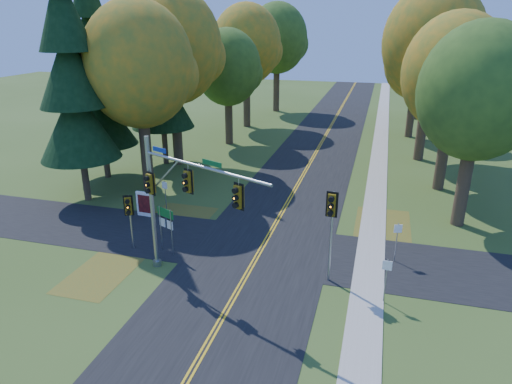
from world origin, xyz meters
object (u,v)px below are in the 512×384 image
(east_signal_pole, at_px, (331,215))
(route_sign_cluster, at_px, (166,221))
(traffic_mast, at_px, (176,194))
(info_kiosk, at_px, (145,204))

(east_signal_pole, xyz_separation_m, route_sign_cluster, (-9.28, 0.75, -1.80))
(traffic_mast, height_order, east_signal_pole, traffic_mast)
(traffic_mast, bearing_deg, route_sign_cluster, 152.02)
(info_kiosk, bearing_deg, traffic_mast, -46.15)
(east_signal_pole, height_order, route_sign_cluster, east_signal_pole)
(east_signal_pole, bearing_deg, route_sign_cluster, -178.71)
(east_signal_pole, xyz_separation_m, info_kiosk, (-13.01, 5.07, -2.90))
(east_signal_pole, distance_m, route_sign_cluster, 9.49)
(info_kiosk, bearing_deg, east_signal_pole, -17.49)
(route_sign_cluster, relative_size, info_kiosk, 1.60)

